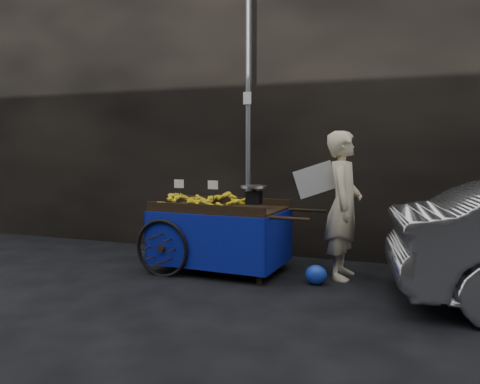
% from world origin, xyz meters
% --- Properties ---
extents(ground, '(80.00, 80.00, 0.00)m').
position_xyz_m(ground, '(0.00, 0.00, 0.00)').
color(ground, black).
rests_on(ground, ground).
extents(building_wall, '(13.50, 2.00, 5.00)m').
position_xyz_m(building_wall, '(0.39, 2.60, 2.50)').
color(building_wall, black).
rests_on(building_wall, ground).
extents(street_pole, '(0.12, 0.10, 4.00)m').
position_xyz_m(street_pole, '(0.30, 1.30, 2.01)').
color(street_pole, slate).
rests_on(street_pole, ground).
extents(banana_cart, '(2.37, 1.22, 1.26)m').
position_xyz_m(banana_cart, '(0.15, 0.45, 0.78)').
color(banana_cart, black).
rests_on(banana_cart, ground).
extents(vendor, '(0.84, 0.68, 1.88)m').
position_xyz_m(vendor, '(1.81, 0.64, 0.94)').
color(vendor, beige).
rests_on(vendor, ground).
extents(plastic_bag, '(0.26, 0.21, 0.24)m').
position_xyz_m(plastic_bag, '(1.56, 0.22, 0.12)').
color(plastic_bag, blue).
rests_on(plastic_bag, ground).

